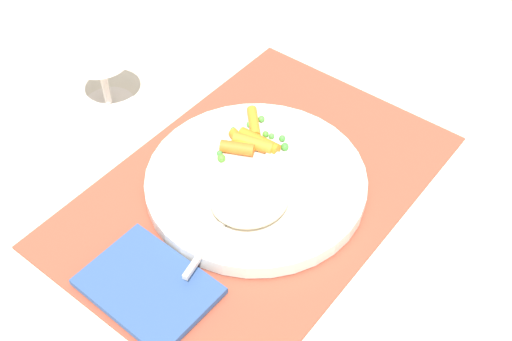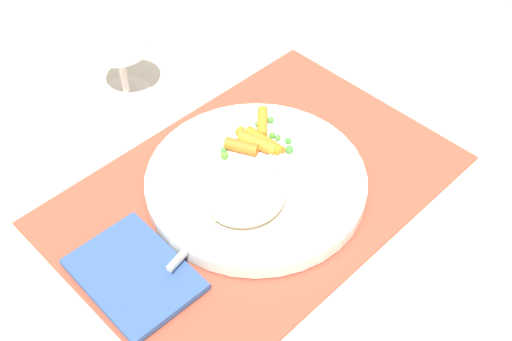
{
  "view_description": "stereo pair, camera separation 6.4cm",
  "coord_description": "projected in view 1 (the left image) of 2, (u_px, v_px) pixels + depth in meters",
  "views": [
    {
      "loc": [
        -0.41,
        -0.32,
        0.58
      ],
      "look_at": [
        0.0,
        0.0,
        0.03
      ],
      "focal_mm": 45.4,
      "sensor_mm": 36.0,
      "label": 1
    },
    {
      "loc": [
        -0.36,
        -0.37,
        0.58
      ],
      "look_at": [
        0.0,
        0.0,
        0.03
      ],
      "focal_mm": 45.4,
      "sensor_mm": 36.0,
      "label": 2
    }
  ],
  "objects": [
    {
      "name": "ground_plane",
      "position": [
        256.0,
        190.0,
        0.78
      ],
      "size": [
        2.4,
        2.4,
        0.0
      ],
      "primitive_type": "plane",
      "color": "beige"
    },
    {
      "name": "placemat",
      "position": [
        256.0,
        188.0,
        0.77
      ],
      "size": [
        0.47,
        0.32,
        0.01
      ],
      "primitive_type": "cube",
      "color": "#9E4733",
      "rests_on": "ground_plane"
    },
    {
      "name": "plate",
      "position": [
        256.0,
        182.0,
        0.77
      ],
      "size": [
        0.26,
        0.26,
        0.02
      ],
      "primitive_type": "cylinder",
      "color": "silver",
      "rests_on": "placemat"
    },
    {
      "name": "rice_mound",
      "position": [
        250.0,
        196.0,
        0.72
      ],
      "size": [
        0.09,
        0.09,
        0.03
      ],
      "primitive_type": "ellipsoid",
      "color": "beige",
      "rests_on": "plate"
    },
    {
      "name": "carrot_portion",
      "position": [
        249.0,
        141.0,
        0.79
      ],
      "size": [
        0.09,
        0.08,
        0.02
      ],
      "color": "orange",
      "rests_on": "plate"
    },
    {
      "name": "pea_scatter",
      "position": [
        256.0,
        146.0,
        0.79
      ],
      "size": [
        0.09,
        0.08,
        0.01
      ],
      "color": "green",
      "rests_on": "plate"
    },
    {
      "name": "fork",
      "position": [
        241.0,
        196.0,
        0.73
      ],
      "size": [
        0.2,
        0.05,
        0.01
      ],
      "color": "silver",
      "rests_on": "plate"
    },
    {
      "name": "wine_glass",
      "position": [
        98.0,
        38.0,
        0.81
      ],
      "size": [
        0.08,
        0.08,
        0.15
      ],
      "color": "silver",
      "rests_on": "ground_plane"
    },
    {
      "name": "napkin",
      "position": [
        150.0,
        288.0,
        0.67
      ],
      "size": [
        0.1,
        0.14,
        0.01
      ],
      "primitive_type": "cube",
      "rotation": [
        0.0,
        0.0,
        -0.02
      ],
      "color": "#33518C",
      "rests_on": "placemat"
    }
  ]
}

